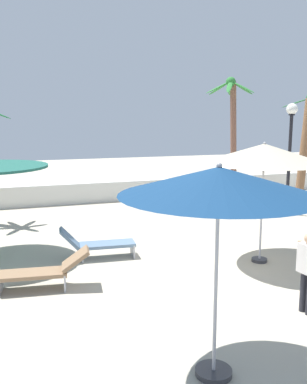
{
  "coord_description": "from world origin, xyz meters",
  "views": [
    {
      "loc": [
        -3.91,
        -8.3,
        3.55
      ],
      "look_at": [
        0.0,
        3.16,
        1.4
      ],
      "focal_mm": 39.38,
      "sensor_mm": 36.0,
      "label": 1
    }
  ],
  "objects_px": {
    "palm_tree_0": "(307,135)",
    "lamp_post_1": "(290,143)",
    "patio_umbrella_0": "(264,154)",
    "lounge_chair_1": "(44,271)",
    "lounge_chair_0": "(97,244)",
    "palm_tree_2": "(233,126)",
    "patio_umbrella_1": "(219,183)"
  },
  "relations": [
    {
      "from": "palm_tree_0",
      "to": "lamp_post_1",
      "type": "relative_size",
      "value": 1.14
    },
    {
      "from": "patio_umbrella_0",
      "to": "lounge_chair_1",
      "type": "height_order",
      "value": "patio_umbrella_0"
    },
    {
      "from": "patio_umbrella_0",
      "to": "palm_tree_0",
      "type": "bearing_deg",
      "value": 44.87
    },
    {
      "from": "patio_umbrella_0",
      "to": "lounge_chair_0",
      "type": "distance_m",
      "value": 4.69
    },
    {
      "from": "patio_umbrella_0",
      "to": "palm_tree_2",
      "type": "relative_size",
      "value": 0.58
    },
    {
      "from": "palm_tree_0",
      "to": "lounge_chair_0",
      "type": "distance_m",
      "value": 10.91
    },
    {
      "from": "lounge_chair_0",
      "to": "lamp_post_1",
      "type": "bearing_deg",
      "value": 19.16
    },
    {
      "from": "patio_umbrella_0",
      "to": "lamp_post_1",
      "type": "distance_m",
      "value": 5.7
    },
    {
      "from": "patio_umbrella_0",
      "to": "patio_umbrella_1",
      "type": "relative_size",
      "value": 1.0
    },
    {
      "from": "lamp_post_1",
      "to": "lounge_chair_1",
      "type": "xyz_separation_m",
      "value": [
        -9.07,
        -4.22,
        -2.23
      ]
    },
    {
      "from": "palm_tree_2",
      "to": "lounge_chair_0",
      "type": "bearing_deg",
      "value": -142.8
    },
    {
      "from": "patio_umbrella_1",
      "to": "palm_tree_0",
      "type": "distance_m",
      "value": 13.38
    },
    {
      "from": "patio_umbrella_0",
      "to": "patio_umbrella_1",
      "type": "bearing_deg",
      "value": -129.87
    },
    {
      "from": "lamp_post_1",
      "to": "patio_umbrella_0",
      "type": "bearing_deg",
      "value": -132.55
    },
    {
      "from": "lamp_post_1",
      "to": "palm_tree_0",
      "type": "bearing_deg",
      "value": 39.36
    },
    {
      "from": "patio_umbrella_1",
      "to": "lounge_chair_0",
      "type": "bearing_deg",
      "value": 95.83
    },
    {
      "from": "palm_tree_2",
      "to": "lamp_post_1",
      "type": "height_order",
      "value": "palm_tree_2"
    },
    {
      "from": "patio_umbrella_1",
      "to": "patio_umbrella_0",
      "type": "bearing_deg",
      "value": 50.13
    },
    {
      "from": "patio_umbrella_0",
      "to": "palm_tree_2",
      "type": "xyz_separation_m",
      "value": [
        2.8,
        6.54,
        0.52
      ]
    },
    {
      "from": "patio_umbrella_0",
      "to": "patio_umbrella_1",
      "type": "height_order",
      "value": "patio_umbrella_1"
    },
    {
      "from": "patio_umbrella_1",
      "to": "lounge_chair_1",
      "type": "height_order",
      "value": "patio_umbrella_1"
    },
    {
      "from": "patio_umbrella_0",
      "to": "lamp_post_1",
      "type": "relative_size",
      "value": 0.74
    },
    {
      "from": "lounge_chair_0",
      "to": "palm_tree_0",
      "type": "bearing_deg",
      "value": 24.14
    },
    {
      "from": "palm_tree_2",
      "to": "lounge_chair_0",
      "type": "distance_m",
      "value": 8.73
    },
    {
      "from": "palm_tree_0",
      "to": "lamp_post_1",
      "type": "xyz_separation_m",
      "value": [
        -2.07,
        -1.69,
        -0.21
      ]
    },
    {
      "from": "patio_umbrella_1",
      "to": "lounge_chair_0",
      "type": "xyz_separation_m",
      "value": [
        -0.55,
        5.41,
        -2.34
      ]
    },
    {
      "from": "palm_tree_2",
      "to": "lounge_chair_1",
      "type": "xyz_separation_m",
      "value": [
        -8.01,
        -6.56,
        -2.82
      ]
    },
    {
      "from": "lamp_post_1",
      "to": "palm_tree_2",
      "type": "bearing_deg",
      "value": 114.34
    },
    {
      "from": "palm_tree_0",
      "to": "palm_tree_2",
      "type": "height_order",
      "value": "palm_tree_2"
    },
    {
      "from": "patio_umbrella_1",
      "to": "lounge_chair_1",
      "type": "distance_m",
      "value": 4.91
    },
    {
      "from": "palm_tree_0",
      "to": "lounge_chair_0",
      "type": "relative_size",
      "value": 2.38
    },
    {
      "from": "patio_umbrella_0",
      "to": "palm_tree_2",
      "type": "distance_m",
      "value": 7.13
    }
  ]
}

